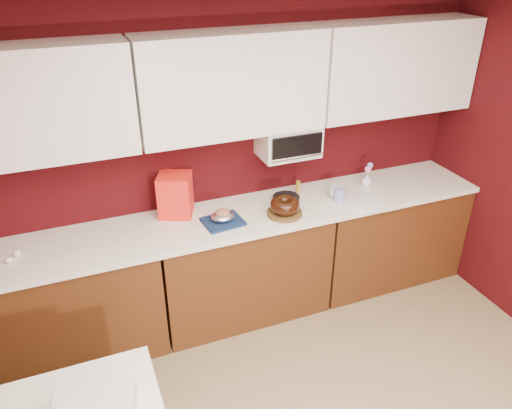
{
  "coord_description": "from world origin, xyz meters",
  "views": [
    {
      "loc": [
        -1.1,
        -1.13,
        2.75
      ],
      "look_at": [
        0.08,
        1.84,
        1.02
      ],
      "focal_mm": 35.0,
      "sensor_mm": 36.0,
      "label": 1
    }
  ],
  "objects": [
    {
      "name": "amber_bottle",
      "position": [
        0.56,
        2.11,
        0.95
      ],
      "size": [
        0.04,
        0.04,
        0.1
      ],
      "primitive_type": "cylinder",
      "rotation": [
        0.0,
        0.0,
        -0.22
      ],
      "color": "olive",
      "rests_on": "countertop"
    },
    {
      "name": "navy_towel",
      "position": [
        -0.16,
        1.88,
        0.91
      ],
      "size": [
        0.3,
        0.26,
        0.02
      ],
      "primitive_type": "cube",
      "rotation": [
        0.0,
        0.0,
        0.1
      ],
      "color": "#13274A",
      "rests_on": "countertop"
    },
    {
      "name": "upper_cabinet_center",
      "position": [
        0.0,
        2.08,
        1.85
      ],
      "size": [
        1.31,
        0.33,
        0.7
      ],
      "primitive_type": "cube",
      "color": "white",
      "rests_on": "wall_back"
    },
    {
      "name": "pandoro_box",
      "position": [
        -0.44,
        2.13,
        1.06
      ],
      "size": [
        0.3,
        0.29,
        0.32
      ],
      "primitive_type": "cube",
      "rotation": [
        0.0,
        0.0,
        -0.39
      ],
      "color": "red",
      "rests_on": "countertop"
    },
    {
      "name": "ceiling",
      "position": [
        0.0,
        0.0,
        2.5
      ],
      "size": [
        4.0,
        4.5,
        0.02
      ],
      "primitive_type": "cube",
      "color": "white",
      "rests_on": "wall_back"
    },
    {
      "name": "egg_right",
      "position": [
        -1.55,
        1.97,
        0.92
      ],
      "size": [
        0.06,
        0.05,
        0.04
      ],
      "primitive_type": "ellipsoid",
      "rotation": [
        0.0,
        0.0,
        -0.28
      ],
      "color": "white",
      "rests_on": "countertop"
    },
    {
      "name": "base_cabinet_right",
      "position": [
        1.33,
        1.94,
        0.43
      ],
      "size": [
        1.31,
        0.58,
        0.86
      ],
      "primitive_type": "cube",
      "color": "#4D270F",
      "rests_on": "floor"
    },
    {
      "name": "bundt_cake",
      "position": [
        0.3,
        1.82,
        0.98
      ],
      "size": [
        0.23,
        0.23,
        0.09
      ],
      "primitive_type": "torus",
      "rotation": [
        0.0,
        0.0,
        0.04
      ],
      "color": "black",
      "rests_on": "cake_base"
    },
    {
      "name": "base_cabinet_center",
      "position": [
        0.0,
        1.94,
        0.43
      ],
      "size": [
        1.31,
        0.58,
        0.86
      ],
      "primitive_type": "cube",
      "color": "#4D270F",
      "rests_on": "floor"
    },
    {
      "name": "china_plate",
      "position": [
        0.96,
        1.71,
        0.91
      ],
      "size": [
        0.26,
        0.26,
        0.01
      ],
      "primitive_type": "cylinder",
      "rotation": [
        0.0,
        0.0,
        0.19
      ],
      "color": "white",
      "rests_on": "countertop"
    },
    {
      "name": "dark_pan",
      "position": [
        0.41,
        2.02,
        0.92
      ],
      "size": [
        0.26,
        0.26,
        0.04
      ],
      "primitive_type": "cylinder",
      "rotation": [
        0.0,
        0.0,
        0.25
      ],
      "color": "black",
      "rests_on": "countertop"
    },
    {
      "name": "toaster_oven",
      "position": [
        0.45,
        2.1,
        1.38
      ],
      "size": [
        0.45,
        0.3,
        0.25
      ],
      "primitive_type": "cube",
      "color": "white",
      "rests_on": "upper_cabinet_center"
    },
    {
      "name": "blue_jar",
      "position": [
        0.79,
        1.85,
        0.95
      ],
      "size": [
        0.1,
        0.1,
        0.11
      ],
      "primitive_type": "cylinder",
      "rotation": [
        0.0,
        0.0,
        -0.19
      ],
      "color": "navy",
      "rests_on": "countertop"
    },
    {
      "name": "upper_cabinet_right",
      "position": [
        1.33,
        2.08,
        1.85
      ],
      "size": [
        1.31,
        0.33,
        0.7
      ],
      "primitive_type": "cube",
      "color": "white",
      "rests_on": "wall_back"
    },
    {
      "name": "roasted_ham",
      "position": [
        -0.16,
        1.88,
        0.98
      ],
      "size": [
        0.12,
        0.11,
        0.07
      ],
      "primitive_type": "ellipsoid",
      "rotation": [
        0.0,
        0.0,
        0.23
      ],
      "color": "#A2624A",
      "rests_on": "foil_ham_nest"
    },
    {
      "name": "upper_cabinet_left",
      "position": [
        -1.33,
        2.08,
        1.85
      ],
      "size": [
        1.31,
        0.33,
        0.7
      ],
      "primitive_type": "cube",
      "color": "white",
      "rests_on": "wall_back"
    },
    {
      "name": "egg_left",
      "position": [
        -1.59,
        1.9,
        0.92
      ],
      "size": [
        0.06,
        0.05,
        0.04
      ],
      "primitive_type": "ellipsoid",
      "rotation": [
        0.0,
        0.0,
        -0.23
      ],
      "color": "white",
      "rests_on": "countertop"
    },
    {
      "name": "toaster_oven_door",
      "position": [
        0.45,
        1.94,
        1.38
      ],
      "size": [
        0.4,
        0.02,
        0.18
      ],
      "primitive_type": "cube",
      "color": "black",
      "rests_on": "toaster_oven"
    },
    {
      "name": "flower_vase",
      "position": [
        1.15,
        2.02,
        0.95
      ],
      "size": [
        0.08,
        0.08,
        0.11
      ],
      "primitive_type": "imported",
      "rotation": [
        0.0,
        0.0,
        -0.12
      ],
      "color": "silver",
      "rests_on": "countertop"
    },
    {
      "name": "base_cabinet_left",
      "position": [
        -1.33,
        1.94,
        0.43
      ],
      "size": [
        1.31,
        0.58,
        0.86
      ],
      "primitive_type": "cube",
      "color": "#4D270F",
      "rests_on": "floor"
    },
    {
      "name": "countertop",
      "position": [
        0.0,
        1.94,
        0.88
      ],
      "size": [
        4.0,
        0.62,
        0.04
      ],
      "primitive_type": "cube",
      "color": "white",
      "rests_on": "base_cabinet_center"
    },
    {
      "name": "toaster_oven_handle",
      "position": [
        0.45,
        1.93,
        1.3
      ],
      "size": [
        0.42,
        0.02,
        0.02
      ],
      "primitive_type": "cylinder",
      "rotation": [
        0.0,
        1.57,
        0.0
      ],
      "color": "silver",
      "rests_on": "toaster_oven"
    },
    {
      "name": "wall_back",
      "position": [
        0.0,
        2.25,
        1.25
      ],
      "size": [
        4.0,
        0.02,
        2.5
      ],
      "primitive_type": "cube",
      "color": "#3A080A",
      "rests_on": "floor"
    },
    {
      "name": "coffee_mug",
      "position": [
        0.8,
        1.92,
        0.96
      ],
      "size": [
        0.14,
        0.14,
        0.11
      ],
      "primitive_type": "imported",
      "rotation": [
        0.0,
        0.0,
        0.87
      ],
      "color": "white",
      "rests_on": "countertop"
    },
    {
      "name": "flower_pink",
      "position": [
        1.15,
        2.02,
        1.05
      ],
      "size": [
        0.05,
        0.05,
        0.05
      ],
      "primitive_type": "sphere",
      "color": "pink",
      "rests_on": "flower_vase"
    },
    {
      "name": "foil_ham_nest",
      "position": [
        -0.16,
        1.88,
        0.96
      ],
      "size": [
        0.19,
        0.16,
        0.06
      ],
      "primitive_type": "ellipsoid",
      "rotation": [
        0.0,
        0.0,
        -0.1
      ],
      "color": "white",
      "rests_on": "navy_towel"
    },
    {
      "name": "cake_base",
      "position": [
        0.3,
        1.82,
        0.91
      ],
      "size": [
        0.33,
        0.33,
        0.02
      ],
      "primitive_type": "cylinder",
      "rotation": [
        0.0,
        0.0,
        -0.3
      ],
      "color": "brown",
      "rests_on": "countertop"
    },
    {
      "name": "flower_blue",
      "position": [
        1.18,
        2.04,
        1.07
      ],
      "size": [
        0.05,
        0.05,
        0.05
      ],
      "primitive_type": "sphere",
      "color": "#7EA1CA",
      "rests_on": "flower_vase"
    }
  ]
}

